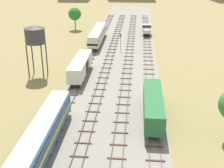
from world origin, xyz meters
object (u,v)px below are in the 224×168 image
freight_boxcar_centre_near (153,105)px  freight_boxcar_far_left_mid (80,66)px  signal_post_nearest (121,40)px  diesel_railcar_far_left_nearest (42,134)px  shunter_loco_centre_far (147,28)px  water_tower (35,35)px  diesel_railcar_far_left_midfar (97,34)px

freight_boxcar_centre_near → freight_boxcar_far_left_mid: 21.91m
signal_post_nearest → diesel_railcar_far_left_nearest: bearing=-98.8°
shunter_loco_centre_far → water_tower: water_tower is taller
diesel_railcar_far_left_midfar → water_tower: size_ratio=1.95×
diesel_railcar_far_left_midfar → signal_post_nearest: bearing=-47.2°
water_tower → signal_post_nearest: size_ratio=2.22×
freight_boxcar_far_left_mid → shunter_loco_centre_far: (14.16, 38.43, -0.44)m
freight_boxcar_centre_near → signal_post_nearest: (-7.09, 35.97, 0.59)m
freight_boxcar_far_left_mid → signal_post_nearest: signal_post_nearest is taller
diesel_railcar_far_left_nearest → water_tower: size_ratio=1.95×
signal_post_nearest → shunter_loco_centre_far: bearing=69.7°
shunter_loco_centre_far → water_tower: 45.32m
diesel_railcar_far_left_nearest → diesel_railcar_far_left_midfar: bearing=90.0°
diesel_railcar_far_left_midfar → signal_post_nearest: signal_post_nearest is taller
shunter_loco_centre_far → diesel_railcar_far_left_midfar: bearing=-140.9°
freight_boxcar_far_left_mid → water_tower: water_tower is taller
freight_boxcar_far_left_mid → signal_post_nearest: size_ratio=2.96×
freight_boxcar_far_left_mid → diesel_railcar_far_left_midfar: 26.92m
signal_post_nearest → diesel_railcar_far_left_midfar: bearing=132.8°
diesel_railcar_far_left_nearest → diesel_railcar_far_left_midfar: same height
diesel_railcar_far_left_midfar → water_tower: water_tower is taller
water_tower → signal_post_nearest: (16.03, 19.25, -5.56)m
diesel_railcar_far_left_midfar → signal_post_nearest: size_ratio=4.33×
shunter_loco_centre_far → signal_post_nearest: (-7.08, -19.17, 1.03)m
diesel_railcar_far_left_midfar → water_tower: (-8.95, -26.91, 6.00)m
freight_boxcar_centre_near → diesel_railcar_far_left_midfar: bearing=108.0°
diesel_railcar_far_left_nearest → freight_boxcar_far_left_mid: 26.48m
water_tower → shunter_loco_centre_far: bearing=59.0°
freight_boxcar_centre_near → signal_post_nearest: 36.67m
water_tower → diesel_railcar_far_left_midfar: bearing=71.6°
diesel_railcar_far_left_midfar → shunter_loco_centre_far: (14.16, 11.51, -0.59)m
signal_post_nearest → freight_boxcar_far_left_mid: bearing=-110.2°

